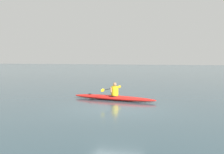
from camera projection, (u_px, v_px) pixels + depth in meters
name	position (u px, v px, depth m)	size (l,w,h in m)	color
ground_plane	(115.00, 109.00, 13.82)	(160.00, 160.00, 0.00)	#334C56
kayak	(113.00, 98.00, 16.62)	(5.12, 1.56, 0.27)	red
kayaker	(114.00, 90.00, 16.56)	(0.64, 2.46, 0.73)	yellow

